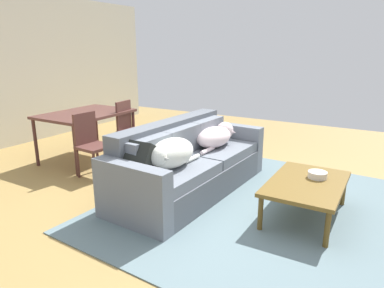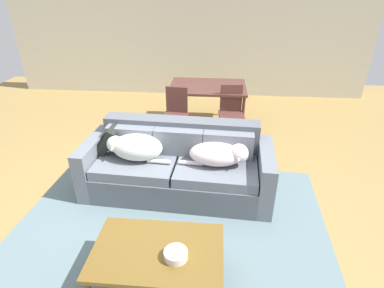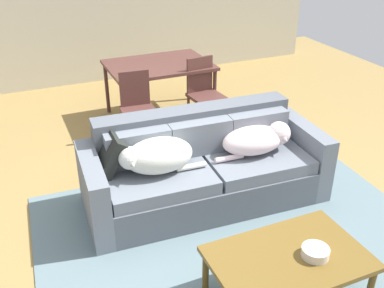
% 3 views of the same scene
% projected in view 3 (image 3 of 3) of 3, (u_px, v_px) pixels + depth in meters
% --- Properties ---
extents(ground_plane, '(10.00, 10.00, 0.00)m').
position_uv_depth(ground_plane, '(185.00, 211.00, 4.31)').
color(ground_plane, olive).
extents(area_rug, '(3.54, 3.13, 0.01)m').
position_uv_depth(area_rug, '(247.00, 253.00, 3.78)').
color(area_rug, slate).
rests_on(area_rug, ground).
extents(couch, '(2.35, 1.03, 0.86)m').
position_uv_depth(couch, '(203.00, 168.00, 4.35)').
color(couch, '#545A62').
rests_on(couch, ground).
extents(dog_on_left_cushion, '(0.78, 0.41, 0.32)m').
position_uv_depth(dog_on_left_cushion, '(156.00, 156.00, 3.97)').
color(dog_on_left_cushion, silver).
rests_on(dog_on_left_cushion, couch).
extents(dog_on_right_cushion, '(0.80, 0.40, 0.29)m').
position_uv_depth(dog_on_right_cushion, '(258.00, 139.00, 4.30)').
color(dog_on_right_cushion, silver).
rests_on(dog_on_right_cushion, couch).
extents(throw_pillow_by_left_arm, '(0.29, 0.37, 0.37)m').
position_uv_depth(throw_pillow_by_left_arm, '(109.00, 154.00, 3.99)').
color(throw_pillow_by_left_arm, black).
rests_on(throw_pillow_by_left_arm, couch).
extents(coffee_table, '(1.11, 0.72, 0.40)m').
position_uv_depth(coffee_table, '(289.00, 261.00, 3.19)').
color(coffee_table, brown).
rests_on(coffee_table, ground).
extents(bowl_on_coffee_table, '(0.20, 0.20, 0.07)m').
position_uv_depth(bowl_on_coffee_table, '(315.00, 252.00, 3.15)').
color(bowl_on_coffee_table, silver).
rests_on(bowl_on_coffee_table, coffee_table).
extents(dining_table, '(1.34, 0.96, 0.76)m').
position_uv_depth(dining_table, '(159.00, 69.00, 5.93)').
color(dining_table, '#54302B').
rests_on(dining_table, ground).
extents(dining_chair_near_left, '(0.43, 0.43, 0.88)m').
position_uv_depth(dining_chair_near_left, '(137.00, 105.00, 5.36)').
color(dining_chair_near_left, '#54302B').
rests_on(dining_chair_near_left, ground).
extents(dining_chair_near_right, '(0.44, 0.44, 0.92)m').
position_uv_depth(dining_chair_near_right, '(204.00, 90.00, 5.74)').
color(dining_chair_near_right, '#54302B').
rests_on(dining_chair_near_right, ground).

